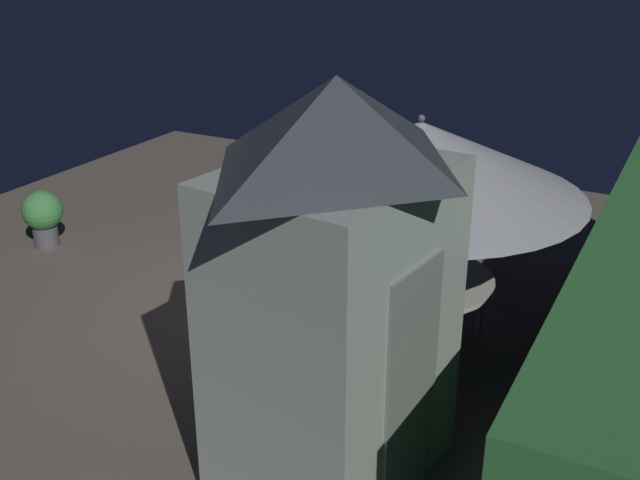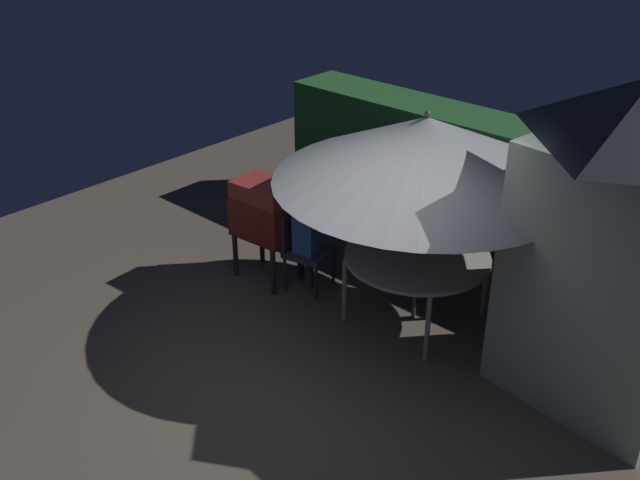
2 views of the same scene
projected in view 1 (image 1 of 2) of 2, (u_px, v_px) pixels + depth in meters
ground_plane at (270, 310)px, 8.01m from camera, size 11.00×11.00×0.00m
hedge_backdrop at (634, 316)px, 6.21m from camera, size 6.34×0.78×1.62m
garden_shed at (335, 290)px, 5.11m from camera, size 1.82×1.49×2.94m
patio_table at (413, 281)px, 7.03m from camera, size 1.49×1.49×0.76m
patio_umbrella at (420, 158)px, 6.57m from camera, size 2.93×2.93×2.28m
bbq_grill at (432, 203)px, 8.59m from camera, size 0.74×0.55×1.20m
chair_near_shed at (374, 370)px, 5.99m from camera, size 0.52×0.52×0.90m
chair_far_side at (429, 244)px, 8.31m from camera, size 0.56×0.55×0.90m
potted_plant_by_shed at (43, 215)px, 9.44m from camera, size 0.50×0.50×0.73m
person_in_red at (378, 336)px, 5.96m from camera, size 0.28×0.37×1.26m
person_in_blue at (430, 225)px, 8.13m from camera, size 0.31×0.39×1.26m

